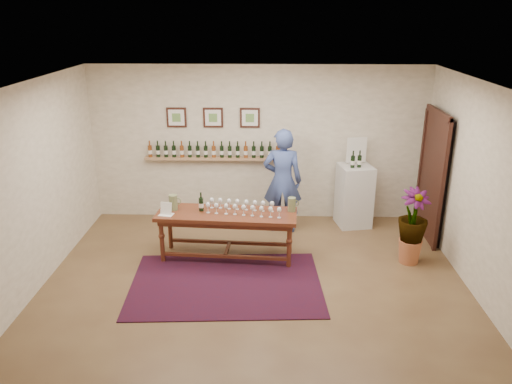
{
  "coord_description": "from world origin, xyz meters",
  "views": [
    {
      "loc": [
        0.18,
        -6.22,
        3.67
      ],
      "look_at": [
        0.0,
        0.8,
        1.1
      ],
      "focal_mm": 35.0,
      "sensor_mm": 36.0,
      "label": 1
    }
  ],
  "objects_px": {
    "tasting_table": "(227,219)",
    "person": "(282,181)",
    "display_pedestal": "(354,196)",
    "potted_plant": "(412,227)"
  },
  "relations": [
    {
      "from": "display_pedestal",
      "to": "potted_plant",
      "type": "bearing_deg",
      "value": -65.87
    },
    {
      "from": "tasting_table",
      "to": "potted_plant",
      "type": "height_order",
      "value": "potted_plant"
    },
    {
      "from": "display_pedestal",
      "to": "person",
      "type": "relative_size",
      "value": 0.6
    },
    {
      "from": "tasting_table",
      "to": "display_pedestal",
      "type": "relative_size",
      "value": 1.96
    },
    {
      "from": "tasting_table",
      "to": "potted_plant",
      "type": "bearing_deg",
      "value": 1.93
    },
    {
      "from": "tasting_table",
      "to": "person",
      "type": "xyz_separation_m",
      "value": [
        0.88,
        1.05,
        0.27
      ]
    },
    {
      "from": "display_pedestal",
      "to": "tasting_table",
      "type": "bearing_deg",
      "value": -148.25
    },
    {
      "from": "person",
      "to": "tasting_table",
      "type": "bearing_deg",
      "value": 54.48
    },
    {
      "from": "potted_plant",
      "to": "person",
      "type": "distance_m",
      "value": 2.27
    },
    {
      "from": "display_pedestal",
      "to": "potted_plant",
      "type": "relative_size",
      "value": 1.08
    }
  ]
}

